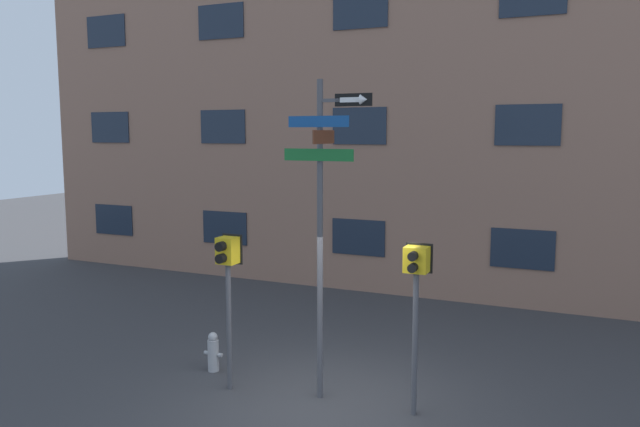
% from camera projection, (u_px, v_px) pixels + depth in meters
% --- Properties ---
extents(ground_plane, '(60.00, 60.00, 0.00)m').
position_uv_depth(ground_plane, '(326.00, 407.00, 9.21)').
color(ground_plane, '#38383A').
extents(building_facade, '(24.00, 0.63, 14.04)m').
position_uv_depth(building_facade, '(445.00, 5.00, 14.61)').
color(building_facade, '#936B56').
rests_on(building_facade, ground_plane).
extents(street_sign_pole, '(1.35, 0.74, 4.80)m').
position_uv_depth(street_sign_pole, '(323.00, 211.00, 9.18)').
color(street_sign_pole, '#4C4C51').
rests_on(street_sign_pole, ground_plane).
extents(pedestrian_signal_left, '(0.35, 0.40, 2.47)m').
position_uv_depth(pedestrian_signal_left, '(228.00, 269.00, 9.64)').
color(pedestrian_signal_left, '#4C4C51').
rests_on(pedestrian_signal_left, ground_plane).
extents(pedestrian_signal_right, '(0.39, 0.40, 2.48)m').
position_uv_depth(pedestrian_signal_right, '(416.00, 282.00, 8.74)').
color(pedestrian_signal_right, '#4C4C51').
rests_on(pedestrian_signal_right, ground_plane).
extents(fire_hydrant, '(0.35, 0.19, 0.68)m').
position_uv_depth(fire_hydrant, '(213.00, 352.00, 10.60)').
color(fire_hydrant, '#A5A5A8').
rests_on(fire_hydrant, ground_plane).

